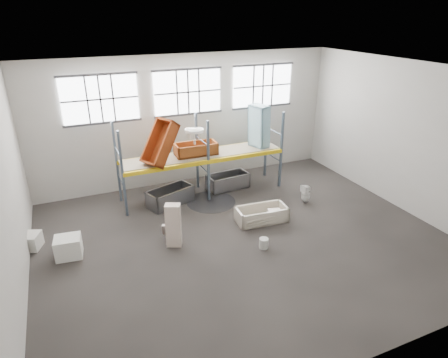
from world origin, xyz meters
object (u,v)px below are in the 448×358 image
steel_tub_left (170,196)px  steel_tub_right (228,181)px  toilet_white (306,194)px  carton_near (68,247)px  cistern_tall (173,225)px  bucket (264,243)px  toilet_beige (170,230)px  bathtub_beige (261,214)px  rust_tub_flat (196,149)px  blue_tub_upright (259,126)px

steel_tub_left → steel_tub_right: steel_tub_left is taller
toilet_white → carton_near: (-8.09, -0.15, -0.04)m
cistern_tall → bucket: (2.37, -1.19, -0.52)m
toilet_beige → steel_tub_right: bearing=-114.7°
bathtub_beige → carton_near: carton_near is taller
rust_tub_flat → carton_near: 5.49m
toilet_beige → steel_tub_left: size_ratio=0.41×
steel_tub_left → rust_tub_flat: bearing=18.5°
rust_tub_flat → bucket: size_ratio=4.86×
bathtub_beige → cistern_tall: size_ratio=1.24×
bucket → toilet_white: bearing=35.1°
steel_tub_right → carton_near: carton_near is taller
toilet_white → bucket: size_ratio=2.23×
blue_tub_upright → toilet_white: bearing=-68.4°
blue_tub_upright → steel_tub_right: bearing=175.2°
bucket → toilet_beige: bearing=147.7°
steel_tub_right → cistern_tall: bearing=-135.4°
toilet_white → blue_tub_upright: (-0.85, 2.15, 2.05)m
toilet_beige → toilet_white: 5.23m
steel_tub_left → carton_near: (-3.55, -1.99, 0.00)m
cistern_tall → carton_near: (-2.91, 0.64, -0.37)m
bathtub_beige → bucket: bathtub_beige is taller
toilet_beige → bucket: bearing=172.0°
steel_tub_right → bucket: 4.29m
toilet_beige → rust_tub_flat: size_ratio=0.45×
steel_tub_right → rust_tub_flat: (-1.28, -0.03, 1.53)m
steel_tub_right → rust_tub_flat: bearing=-178.8°
toilet_white → steel_tub_right: 3.07m
toilet_white → steel_tub_right: (-2.09, 2.25, -0.05)m
toilet_white → steel_tub_left: bearing=-121.8°
bathtub_beige → blue_tub_upright: bearing=70.2°
cistern_tall → rust_tub_flat: (1.80, 3.01, 1.14)m
blue_tub_upright → bucket: size_ratio=5.15×
toilet_white → bucket: (-2.81, -1.97, -0.19)m
toilet_beige → steel_tub_left: toilet_beige is taller
bathtub_beige → steel_tub_right: bearing=94.8°
toilet_beige → cistern_tall: cistern_tall is taller
cistern_tall → toilet_white: (5.18, 0.79, -0.33)m
carton_near → bathtub_beige: bearing=-3.8°
rust_tub_flat → carton_near: (-4.71, -2.38, -1.52)m
rust_tub_flat → carton_near: bearing=-153.2°
bathtub_beige → blue_tub_upright: size_ratio=1.04×
toilet_white → carton_near: toilet_white is taller
toilet_white → rust_tub_flat: rust_tub_flat is taller
toilet_beige → toilet_white: (5.21, 0.46, 0.01)m
toilet_beige → cistern_tall: 0.47m
steel_tub_left → cistern_tall: bearing=-103.7°
blue_tub_upright → bucket: (-1.96, -4.12, -2.24)m
steel_tub_right → blue_tub_upright: (1.24, -0.10, 2.10)m
cistern_tall → carton_near: cistern_tall is taller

